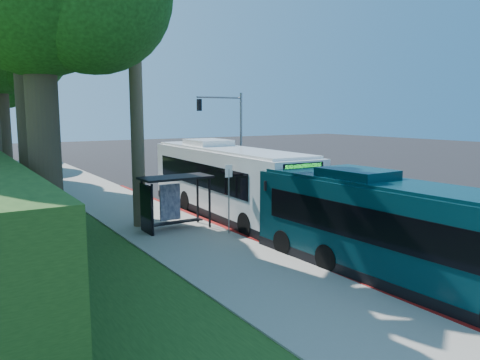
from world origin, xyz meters
TOP-DOWN VIEW (x-y plane):
  - ground at (0.00, 0.00)m, footprint 140.00×140.00m
  - sidewalk at (-7.30, 0.00)m, footprint 4.50×70.00m
  - red_curb at (-5.00, -4.00)m, footprint 0.25×30.00m
  - grass_verge at (-13.00, 5.00)m, footprint 8.00×70.00m
  - bus_shelter at (-7.26, -2.86)m, footprint 3.20×1.51m
  - stop_sign_pole at (-5.40, -5.00)m, footprint 0.35×0.06m
  - traffic_signal_pole at (3.78, 10.00)m, footprint 4.10×0.30m
  - white_bus at (-3.35, -1.24)m, footprint 3.39×13.27m
  - teal_bus at (-3.80, -12.80)m, footprint 2.88×11.81m
  - pickup at (0.39, 3.59)m, footprint 2.56×4.92m

SIDE VIEW (x-z plane):
  - ground at x=0.00m, z-range 0.00..0.00m
  - grass_verge at x=-13.00m, z-range 0.00..0.06m
  - sidewalk at x=-7.30m, z-range 0.00..0.12m
  - red_curb at x=-5.00m, z-range 0.00..0.13m
  - pickup at x=0.39m, z-range 0.00..1.32m
  - teal_bus at x=-3.80m, z-range -0.04..3.46m
  - bus_shelter at x=-7.26m, z-range 0.53..3.08m
  - white_bus at x=-3.35m, z-range -0.05..3.88m
  - stop_sign_pole at x=-5.40m, z-range 0.50..3.67m
  - traffic_signal_pole at x=3.78m, z-range 0.92..7.92m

